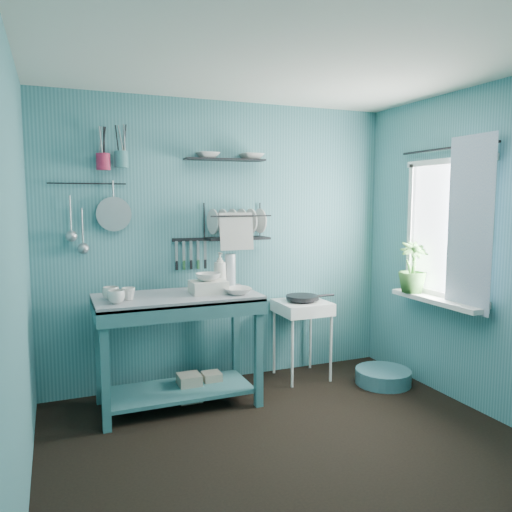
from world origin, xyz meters
name	(u,v)px	position (x,y,z in m)	size (l,w,h in m)	color
floor	(298,453)	(0.00, 0.00, 0.00)	(3.20, 3.20, 0.00)	black
ceiling	(302,54)	(0.00, 0.00, 2.50)	(3.20, 3.20, 0.00)	silver
wall_back	(224,243)	(0.00, 1.50, 1.25)	(3.20, 3.20, 0.00)	teal
wall_front	(498,313)	(0.00, -1.50, 1.25)	(3.20, 3.20, 0.00)	teal
wall_left	(16,278)	(-1.60, 0.00, 1.25)	(3.00, 3.00, 0.00)	teal
wall_right	(492,252)	(1.60, 0.00, 1.25)	(3.00, 3.00, 0.00)	teal
work_counter	(178,350)	(-0.54, 1.05, 0.45)	(1.27, 0.63, 0.90)	#346A6E
mug_left	(116,297)	(-1.02, 0.89, 0.94)	(0.12, 0.12, 0.10)	silver
mug_mid	(128,294)	(-0.92, 0.99, 0.94)	(0.10, 0.10, 0.09)	silver
mug_right	(111,293)	(-1.04, 1.05, 0.94)	(0.12, 0.12, 0.10)	silver
wash_tub	(208,287)	(-0.29, 1.03, 0.95)	(0.28, 0.22, 0.10)	silver
tub_bowl	(208,277)	(-0.29, 1.03, 1.03)	(0.20, 0.20, 0.06)	silver
soap_bottle	(220,270)	(-0.12, 1.25, 1.05)	(0.12, 0.12, 0.30)	silver
water_bottle	(230,270)	(-0.02, 1.27, 1.04)	(0.09, 0.09, 0.28)	#AEBAC2
counter_bowl	(237,291)	(-0.09, 0.90, 0.92)	(0.22, 0.22, 0.05)	silver
hotplate_stand	(302,339)	(0.67, 1.24, 0.36)	(0.45, 0.45, 0.72)	white
frying_pan	(302,297)	(0.67, 1.24, 0.75)	(0.30, 0.30, 0.04)	black
knife_strip	(190,240)	(-0.31, 1.47, 1.29)	(0.32, 0.02, 0.03)	black
dish_rack	(237,221)	(0.08, 1.37, 1.45)	(0.55, 0.24, 0.32)	black
upper_shelf	(225,160)	(-0.02, 1.40, 1.98)	(0.70, 0.18, 0.01)	black
shelf_bowl_left	(208,152)	(-0.17, 1.40, 2.05)	(0.20, 0.20, 0.05)	silver
shelf_bowl_right	(251,150)	(0.23, 1.40, 2.07)	(0.21, 0.21, 0.05)	silver
utensil_cup_magenta	(103,162)	(-1.03, 1.42, 1.94)	(0.11, 0.11, 0.13)	#AD1F40
utensil_cup_teal	(121,159)	(-0.89, 1.42, 1.96)	(0.11, 0.11, 0.13)	#397376
colander	(114,214)	(-0.96, 1.45, 1.52)	(0.28, 0.28, 0.03)	#9EA1A6
ladle_outer	(70,214)	(-1.29, 1.46, 1.52)	(0.01, 0.01, 0.30)	#9EA1A6
ladle_inner	(82,227)	(-1.20, 1.46, 1.42)	(0.01, 0.01, 0.30)	#9EA1A6
hook_rail	(87,184)	(-1.15, 1.47, 1.77)	(0.01, 0.01, 0.60)	black
window_glass	(447,229)	(1.59, 0.45, 1.40)	(1.10, 1.10, 0.00)	white
windowsill	(436,300)	(1.50, 0.45, 0.81)	(0.16, 0.95, 0.04)	white
curtain	(470,225)	(1.52, 0.15, 1.45)	(1.35, 1.35, 0.00)	silver
curtain_rod	(446,148)	(1.54, 0.45, 2.05)	(0.02, 0.02, 1.05)	black
potted_plant	(413,267)	(1.48, 0.73, 1.05)	(0.25, 0.25, 0.45)	#356B2B
storage_tin_large	(189,388)	(-0.44, 1.10, 0.11)	(0.18, 0.18, 0.22)	gray
storage_tin_small	(212,384)	(-0.24, 1.13, 0.10)	(0.15, 0.15, 0.20)	gray
floor_basin	(383,377)	(1.26, 0.81, 0.07)	(0.49, 0.49, 0.13)	teal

